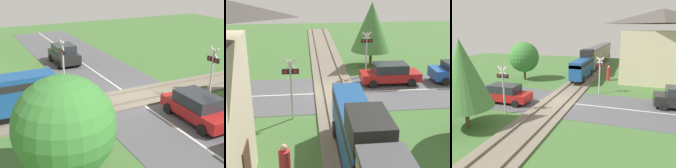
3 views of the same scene
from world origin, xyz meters
The scene contains 8 objects.
ground_plane centered at (0.00, 0.00, 0.00)m, with size 60.00×60.00×0.00m, color #426B33.
road_surface centered at (0.00, 0.00, 0.01)m, with size 48.00×6.40×0.02m.
track_bed centered at (0.00, 0.00, 0.07)m, with size 2.80×48.00×0.24m.
car_near_crossing centered at (-4.11, -1.44, 0.79)m, with size 4.27×1.83×1.52m.
crossing_signal_west_approach centered at (-2.76, -3.55, 2.21)m, with size 0.90×0.18×3.48m.
crossing_signal_east_approach centered at (2.76, 3.55, 2.21)m, with size 0.90×0.18×3.48m.
pedestrian_by_station centered at (2.88, 9.27, 0.81)m, with size 0.44×0.44×1.77m.
tree_beyond_track centered at (-3.69, -6.20, 3.37)m, with size 3.40×3.40×5.41m.
Camera 2 is at (2.00, 19.43, 7.77)m, focal length 50.00 mm.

